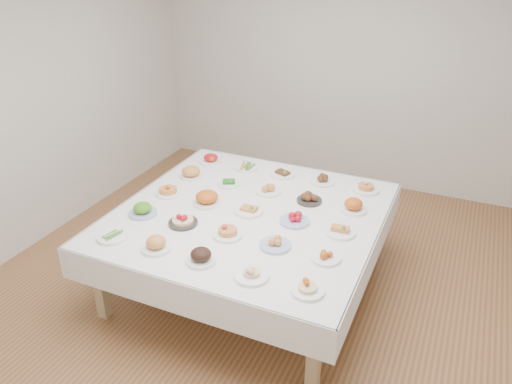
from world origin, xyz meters
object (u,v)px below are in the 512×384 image
at_px(dish_12, 249,208).
at_px(dish_0, 112,235).
at_px(dish_24, 366,185).
at_px(display_table, 249,219).

bearing_deg(dish_12, dish_0, -134.77).
distance_m(dish_0, dish_12, 1.16).
relative_size(dish_0, dish_12, 0.97).
xyz_separation_m(dish_0, dish_24, (1.65, 1.65, 0.04)).
height_order(display_table, dish_24, dish_24).
height_order(display_table, dish_12, dish_12).
bearing_deg(display_table, dish_0, -134.99).
xyz_separation_m(dish_0, dish_12, (0.82, 0.82, 0.02)).
distance_m(display_table, dish_24, 1.18).
xyz_separation_m(dish_12, dish_24, (0.83, 0.82, 0.02)).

